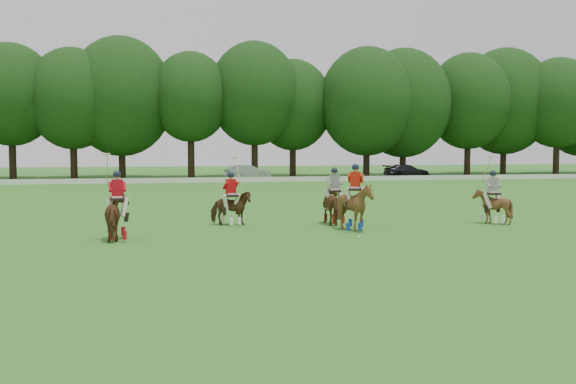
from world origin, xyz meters
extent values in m
plane|color=#2B681D|center=(0.00, 0.00, 0.00)|extent=(180.00, 180.00, 0.00)
cylinder|color=black|center=(-17.43, 48.92, 2.49)|extent=(0.70, 0.70, 4.98)
ellipsoid|color=black|center=(-17.43, 48.92, 8.28)|extent=(8.80, 8.80, 10.12)
cylinder|color=black|center=(-11.63, 48.49, 2.32)|extent=(0.70, 0.70, 4.64)
ellipsoid|color=black|center=(-11.63, 48.49, 7.95)|extent=(8.80, 8.80, 10.13)
cylinder|color=black|center=(-6.99, 49.52, 2.16)|extent=(0.70, 0.70, 4.31)
ellipsoid|color=black|center=(-6.99, 49.52, 8.31)|extent=(10.67, 10.67, 12.27)
cylinder|color=black|center=(-0.04, 48.00, 2.62)|extent=(0.70, 0.70, 5.24)
ellipsoid|color=black|center=(-0.04, 48.00, 8.26)|extent=(8.06, 8.06, 9.26)
cylinder|color=black|center=(6.63, 48.24, 2.59)|extent=(0.70, 0.70, 5.19)
ellipsoid|color=black|center=(6.63, 48.24, 8.75)|extent=(9.50, 9.50, 10.92)
cylinder|color=black|center=(11.06, 49.62, 2.24)|extent=(0.70, 0.70, 4.48)
ellipsoid|color=black|center=(11.06, 49.62, 7.71)|extent=(8.60, 8.60, 9.89)
cylinder|color=black|center=(18.54, 46.82, 2.11)|extent=(0.70, 0.70, 4.21)
ellipsoid|color=black|center=(18.54, 46.82, 8.00)|extent=(10.11, 10.11, 11.63)
cylinder|color=black|center=(23.25, 48.17, 2.03)|extent=(0.70, 0.70, 4.07)
ellipsoid|color=black|center=(23.25, 48.17, 7.99)|extent=(10.46, 10.46, 12.03)
cylinder|color=black|center=(31.16, 48.38, 2.40)|extent=(0.70, 0.70, 4.79)
ellipsoid|color=black|center=(31.16, 48.38, 8.35)|extent=(9.47, 9.47, 10.89)
cylinder|color=black|center=(36.59, 49.92, 2.22)|extent=(0.70, 0.70, 4.44)
ellipsoid|color=black|center=(36.59, 49.92, 8.51)|extent=(10.84, 10.84, 12.47)
cylinder|color=black|center=(41.42, 46.74, 2.43)|extent=(0.70, 0.70, 4.86)
ellipsoid|color=black|center=(41.42, 46.74, 8.21)|extent=(8.94, 8.94, 10.28)
cube|color=white|center=(0.00, 38.00, 0.22)|extent=(120.00, 0.10, 0.44)
imported|color=#99999E|center=(5.00, 42.50, 0.71)|extent=(4.54, 2.48, 1.42)
imported|color=black|center=(21.38, 42.50, 0.69)|extent=(4.75, 1.98, 1.37)
imported|color=#552E16|center=(-5.31, 2.89, 0.78)|extent=(0.97, 1.89, 1.55)
cube|color=black|center=(-5.31, 2.89, 1.34)|extent=(0.48, 0.59, 0.08)
cylinder|color=tan|center=(-5.61, 2.87, 2.26)|extent=(0.09, 0.77, 1.08)
imported|color=#552E16|center=(-1.19, 6.07, 0.67)|extent=(1.55, 1.40, 1.34)
cube|color=black|center=(-1.19, 6.07, 1.16)|extent=(0.55, 0.64, 0.08)
cylinder|color=tan|center=(-0.90, 6.14, 2.08)|extent=(0.20, 0.76, 1.08)
imported|color=#552E16|center=(3.02, 3.50, 0.87)|extent=(1.88, 1.98, 1.74)
cube|color=black|center=(3.02, 3.50, 1.51)|extent=(0.61, 0.68, 0.08)
cylinder|color=tan|center=(3.30, 3.39, 1.43)|extent=(0.10, 0.21, 1.29)
imported|color=#552E16|center=(2.86, 5.63, 0.76)|extent=(0.86, 1.82, 1.52)
cube|color=black|center=(2.86, 5.63, 1.32)|extent=(0.45, 0.57, 0.08)
cylinder|color=tan|center=(2.56, 5.62, 1.24)|extent=(0.04, 0.21, 1.29)
imported|color=#552E16|center=(9.03, 4.41, 0.69)|extent=(1.16, 1.30, 1.38)
cube|color=black|center=(9.03, 4.41, 1.20)|extent=(0.46, 0.58, 0.08)
cylinder|color=tan|center=(8.73, 4.40, 2.12)|extent=(0.06, 0.77, 1.08)
sphere|color=white|center=(2.51, 1.52, 0.04)|extent=(0.09, 0.09, 0.09)
camera|label=1|loc=(-4.28, -18.65, 2.99)|focal=40.00mm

